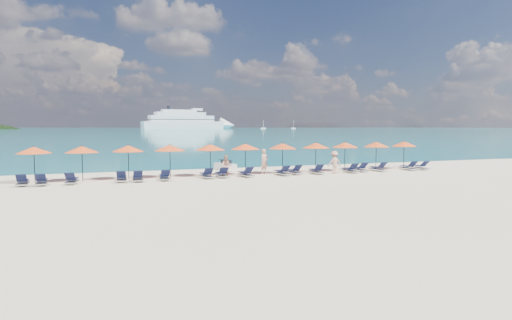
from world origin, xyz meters
name	(u,v)px	position (x,y,z in m)	size (l,w,h in m)	color
ground	(272,183)	(0.00, 0.00, 0.00)	(1400.00, 1400.00, 0.00)	beige
sea	(111,129)	(0.00, 660.00, 0.01)	(1600.00, 1300.00, 0.01)	#1FA9B2
cruise_ship	(191,122)	(101.27, 547.69, 9.40)	(131.34, 40.02, 36.11)	white
sailboat_near	(293,128)	(229.16, 498.61, 1.10)	(5.86, 1.95, 10.74)	white
sailboat_far	(263,128)	(186.89, 500.66, 1.18)	(6.28, 2.09, 11.52)	white
jetski	(225,166)	(-0.62, 8.52, 0.33)	(1.35, 2.41, 0.81)	silver
beachgoer_a	(264,161)	(1.31, 4.87, 0.92)	(0.67, 0.44, 1.84)	tan
beachgoer_b	(227,166)	(-1.82, 3.85, 0.76)	(0.74, 0.43, 1.52)	tan
beachgoer_c	(334,162)	(6.27, 3.49, 0.83)	(1.07, 0.50, 1.66)	tan
umbrella_0	(34,150)	(-13.67, 5.01, 2.02)	(2.10, 2.10, 2.28)	black
umbrella_1	(82,149)	(-10.95, 4.93, 2.02)	(2.10, 2.10, 2.28)	black
umbrella_2	(128,148)	(-8.14, 5.06, 2.02)	(2.10, 2.10, 2.28)	black
umbrella_3	(170,148)	(-5.43, 5.09, 2.02)	(2.10, 2.10, 2.28)	black
umbrella_4	(210,147)	(-2.68, 4.98, 2.02)	(2.10, 2.10, 2.28)	black
umbrella_5	(245,147)	(-0.10, 5.00, 2.02)	(2.10, 2.10, 2.28)	black
umbrella_6	(283,146)	(2.78, 4.98, 2.02)	(2.10, 2.10, 2.28)	black
umbrella_7	(316,145)	(5.54, 5.01, 2.02)	(2.10, 2.10, 2.28)	black
umbrella_8	(345,145)	(8.08, 5.00, 2.02)	(2.10, 2.10, 2.28)	black
umbrella_9	(376,144)	(10.92, 4.96, 2.02)	(2.10, 2.10, 2.28)	black
umbrella_10	(404,144)	(13.67, 5.02, 2.02)	(2.10, 2.10, 2.28)	black
lounger_0	(23,182)	(-14.15, 3.83, 0.24)	(0.71, 1.73, 0.66)	silver
lounger_1	(42,181)	(-13.14, 3.71, 0.24)	(0.68, 1.72, 0.66)	silver
lounger_2	(72,180)	(-11.51, 3.77, 0.24)	(0.79, 1.75, 0.66)	silver
lounger_3	(122,178)	(-8.64, 3.80, 0.24)	(0.74, 1.74, 0.66)	silver
lounger_4	(138,178)	(-7.68, 3.61, 0.24)	(0.68, 1.72, 0.66)	silver
lounger_5	(165,177)	(-6.01, 3.64, 0.24)	(0.66, 1.72, 0.66)	silver
lounger_6	(206,175)	(-3.23, 3.81, 0.24)	(0.66, 1.72, 0.66)	silver
lounger_7	(222,174)	(-2.15, 3.89, 0.24)	(0.65, 1.71, 0.66)	silver
lounger_8	(246,173)	(-0.51, 3.66, 0.24)	(0.78, 1.75, 0.66)	silver
lounger_9	(282,172)	(2.20, 3.70, 0.24)	(0.73, 1.74, 0.66)	silver
lounger_10	(294,171)	(3.26, 3.96, 0.24)	(0.73, 1.74, 0.66)	silver
lounger_11	(316,171)	(4.94, 3.73, 0.24)	(0.77, 1.75, 0.66)	silver
lounger_12	(350,170)	(7.70, 3.58, 0.24)	(0.72, 1.73, 0.66)	silver
lounger_13	(360,169)	(8.77, 3.91, 0.24)	(0.77, 1.75, 0.66)	silver
lounger_14	(378,168)	(10.33, 3.79, 0.24)	(0.62, 1.70, 0.66)	silver
lounger_15	(409,167)	(13.09, 3.69, 0.24)	(0.74, 1.74, 0.66)	silver
lounger_16	(420,167)	(14.20, 3.67, 0.24)	(0.66, 1.71, 0.66)	silver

